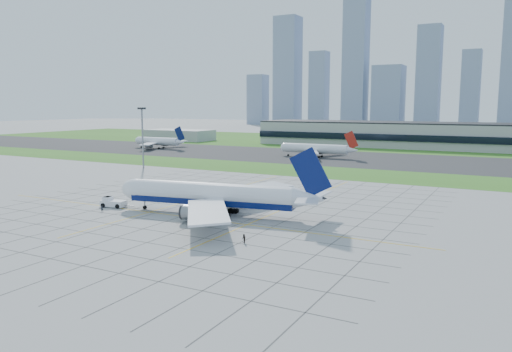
{
  "coord_description": "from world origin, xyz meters",
  "views": [
    {
      "loc": [
        71.42,
        -96.86,
        26.53
      ],
      "look_at": [
        6.35,
        23.91,
        7.0
      ],
      "focal_mm": 35.0,
      "sensor_mm": 36.0,
      "label": 1
    }
  ],
  "objects_px": {
    "crew_far": "(244,239)",
    "distant_jet_0": "(159,141)",
    "crew_near": "(102,209)",
    "distant_jet_1": "(316,149)",
    "airliner": "(213,195)",
    "light_mast": "(142,130)",
    "pushback_tug": "(112,202)"
  },
  "relations": [
    {
      "from": "crew_far",
      "to": "distant_jet_0",
      "type": "relative_size",
      "value": 0.04
    },
    {
      "from": "crew_near",
      "to": "crew_far",
      "type": "relative_size",
      "value": 0.89
    },
    {
      "from": "distant_jet_1",
      "to": "airliner",
      "type": "bearing_deg",
      "value": -78.77
    },
    {
      "from": "airliner",
      "to": "distant_jet_1",
      "type": "distance_m",
      "value": 140.86
    },
    {
      "from": "light_mast",
      "to": "distant_jet_0",
      "type": "relative_size",
      "value": 0.6
    },
    {
      "from": "pushback_tug",
      "to": "distant_jet_0",
      "type": "height_order",
      "value": "distant_jet_0"
    },
    {
      "from": "airliner",
      "to": "crew_near",
      "type": "relative_size",
      "value": 34.29
    },
    {
      "from": "light_mast",
      "to": "crew_near",
      "type": "bearing_deg",
      "value": -55.72
    },
    {
      "from": "airliner",
      "to": "distant_jet_1",
      "type": "relative_size",
      "value": 1.28
    },
    {
      "from": "airliner",
      "to": "distant_jet_1",
      "type": "xyz_separation_m",
      "value": [
        -27.44,
        138.16,
        -0.23
      ]
    },
    {
      "from": "pushback_tug",
      "to": "crew_far",
      "type": "distance_m",
      "value": 49.64
    },
    {
      "from": "airliner",
      "to": "crew_near",
      "type": "height_order",
      "value": "airliner"
    },
    {
      "from": "pushback_tug",
      "to": "distant_jet_0",
      "type": "relative_size",
      "value": 0.23
    },
    {
      "from": "light_mast",
      "to": "distant_jet_0",
      "type": "xyz_separation_m",
      "value": [
        -56.99,
        79.74,
        -11.7
      ]
    },
    {
      "from": "airliner",
      "to": "distant_jet_0",
      "type": "distance_m",
      "value": 193.68
    },
    {
      "from": "crew_near",
      "to": "crew_far",
      "type": "bearing_deg",
      "value": -45.77
    },
    {
      "from": "pushback_tug",
      "to": "airliner",
      "type": "bearing_deg",
      "value": 0.11
    },
    {
      "from": "airliner",
      "to": "crew_near",
      "type": "bearing_deg",
      "value": -167.61
    },
    {
      "from": "light_mast",
      "to": "pushback_tug",
      "type": "relative_size",
      "value": 2.63
    },
    {
      "from": "crew_far",
      "to": "crew_near",
      "type": "bearing_deg",
      "value": -148.82
    },
    {
      "from": "crew_far",
      "to": "distant_jet_1",
      "type": "distance_m",
      "value": 163.77
    },
    {
      "from": "pushback_tug",
      "to": "distant_jet_1",
      "type": "bearing_deg",
      "value": 79.93
    },
    {
      "from": "airliner",
      "to": "pushback_tug",
      "type": "height_order",
      "value": "airliner"
    },
    {
      "from": "crew_far",
      "to": "distant_jet_1",
      "type": "xyz_separation_m",
      "value": [
        -46.84,
        156.88,
        3.59
      ]
    },
    {
      "from": "crew_near",
      "to": "light_mast",
      "type": "bearing_deg",
      "value": 88.56
    },
    {
      "from": "distant_jet_1",
      "to": "light_mast",
      "type": "bearing_deg",
      "value": -122.08
    },
    {
      "from": "airliner",
      "to": "pushback_tug",
      "type": "relative_size",
      "value": 5.63
    },
    {
      "from": "airliner",
      "to": "distant_jet_1",
      "type": "height_order",
      "value": "airliner"
    },
    {
      "from": "crew_far",
      "to": "distant_jet_0",
      "type": "xyz_separation_m",
      "value": [
        -151.81,
        160.07,
        3.59
      ]
    },
    {
      "from": "pushback_tug",
      "to": "crew_near",
      "type": "height_order",
      "value": "pushback_tug"
    },
    {
      "from": "light_mast",
      "to": "crew_near",
      "type": "xyz_separation_m",
      "value": [
        49.25,
        -72.25,
        -15.38
      ]
    },
    {
      "from": "crew_far",
      "to": "distant_jet_0",
      "type": "distance_m",
      "value": 220.64
    }
  ]
}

